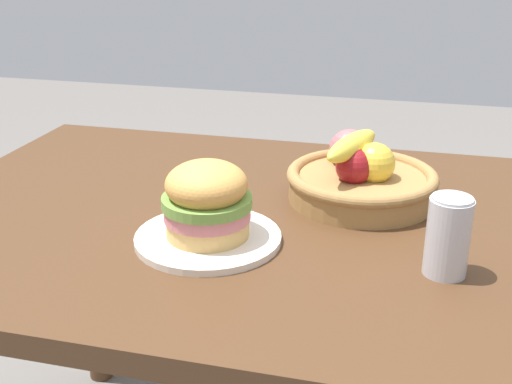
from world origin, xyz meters
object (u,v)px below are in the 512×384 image
object	(u,v)px
sandwich	(207,200)
soda_can	(448,236)
plate	(208,238)
fruit_basket	(361,177)

from	to	relation	value
sandwich	soda_can	world-z (taller)	sandwich
plate	sandwich	world-z (taller)	sandwich
sandwich	fruit_basket	xyz separation A→B (m)	(0.23, 0.25, -0.03)
plate	sandwich	distance (m)	0.07
sandwich	fruit_basket	bearing A→B (deg)	47.40
plate	fruit_basket	xyz separation A→B (m)	(0.23, 0.25, 0.04)
sandwich	soda_can	xyz separation A→B (m)	(0.38, -0.02, -0.01)
plate	soda_can	world-z (taller)	soda_can
plate	soda_can	bearing A→B (deg)	-2.34
fruit_basket	soda_can	bearing A→B (deg)	-59.47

